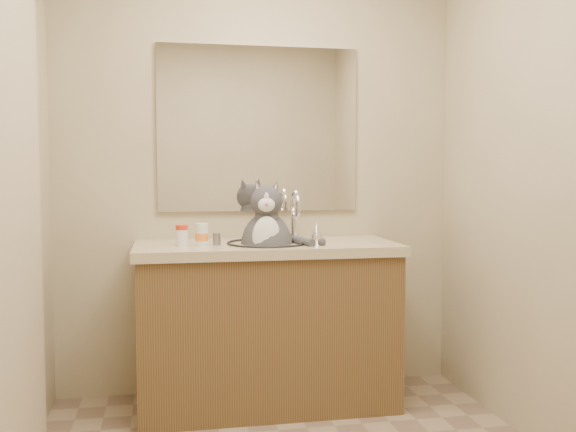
# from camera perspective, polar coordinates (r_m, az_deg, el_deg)

# --- Properties ---
(room) EXTENTS (2.22, 2.52, 2.42)m
(room) POSITION_cam_1_polar(r_m,az_deg,el_deg) (2.33, 1.77, 3.52)
(room) COLOR gray
(room) RESTS_ON ground
(vanity) EXTENTS (1.34, 0.59, 1.12)m
(vanity) POSITION_cam_1_polar(r_m,az_deg,el_deg) (3.37, -1.89, -9.30)
(vanity) COLOR brown
(vanity) RESTS_ON ground
(mirror) EXTENTS (1.10, 0.02, 0.90)m
(mirror) POSITION_cam_1_polar(r_m,az_deg,el_deg) (3.55, -2.62, 7.73)
(mirror) COLOR white
(mirror) RESTS_ON room
(shower_curtain) EXTENTS (0.02, 1.30, 1.93)m
(shower_curtain) POSITION_cam_1_polar(r_m,az_deg,el_deg) (2.44, -23.61, -0.77)
(shower_curtain) COLOR #C5B895
(shower_curtain) RESTS_ON ground
(cat) EXTENTS (0.37, 0.35, 0.53)m
(cat) POSITION_cam_1_polar(r_m,az_deg,el_deg) (3.27, -1.88, -2.26)
(cat) COLOR #424247
(cat) RESTS_ON vanity
(pill_bottle_redcap) EXTENTS (0.06, 0.06, 0.10)m
(pill_bottle_redcap) POSITION_cam_1_polar(r_m,az_deg,el_deg) (3.21, -9.42, -1.71)
(pill_bottle_redcap) COLOR white
(pill_bottle_redcap) RESTS_ON vanity
(pill_bottle_orange) EXTENTS (0.08, 0.08, 0.11)m
(pill_bottle_orange) POSITION_cam_1_polar(r_m,az_deg,el_deg) (3.20, -7.67, -1.69)
(pill_bottle_orange) COLOR white
(pill_bottle_orange) RESTS_ON vanity
(grey_canister) EXTENTS (0.04, 0.04, 0.06)m
(grey_canister) POSITION_cam_1_polar(r_m,az_deg,el_deg) (3.22, -6.36, -2.06)
(grey_canister) COLOR slate
(grey_canister) RESTS_ON vanity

